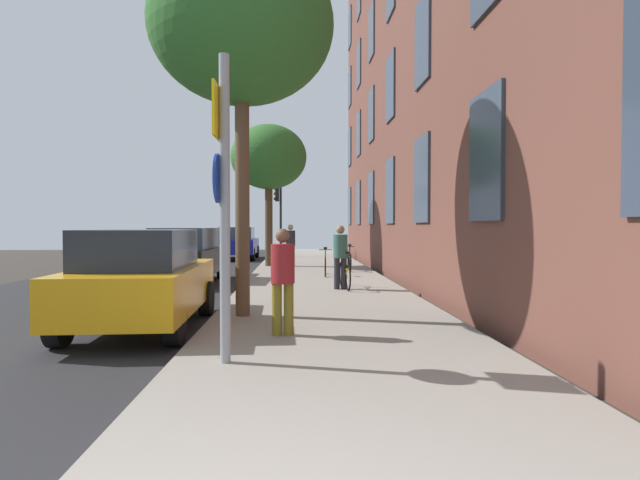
{
  "coord_description": "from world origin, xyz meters",
  "views": [
    {
      "loc": [
        0.47,
        -1.92,
        1.69
      ],
      "look_at": [
        1.17,
        13.37,
        1.28
      ],
      "focal_mm": 29.54,
      "sensor_mm": 36.0,
      "label": 1
    }
  ],
  "objects_px": {
    "traffic_light": "(279,207)",
    "tree_near": "(242,27)",
    "pedestrian_2": "(291,242)",
    "pedestrian_1": "(340,253)",
    "car_1": "(187,255)",
    "bicycle_0": "(345,274)",
    "sign_post": "(223,191)",
    "pedestrian_0": "(283,274)",
    "car_2": "(238,243)",
    "tree_far": "(269,158)",
    "car_0": "(142,278)",
    "bicycle_1": "(325,264)",
    "bicycle_2": "(349,260)"
  },
  "relations": [
    {
      "from": "sign_post",
      "to": "bicycle_2",
      "type": "relative_size",
      "value": 2.14
    },
    {
      "from": "car_1",
      "to": "sign_post",
      "type": "bearing_deg",
      "value": -75.98
    },
    {
      "from": "tree_far",
      "to": "pedestrian_1",
      "type": "xyz_separation_m",
      "value": [
        2.17,
        -7.73,
        -3.33
      ]
    },
    {
      "from": "sign_post",
      "to": "bicycle_2",
      "type": "height_order",
      "value": "sign_post"
    },
    {
      "from": "traffic_light",
      "to": "car_2",
      "type": "height_order",
      "value": "traffic_light"
    },
    {
      "from": "traffic_light",
      "to": "tree_near",
      "type": "bearing_deg",
      "value": -90.14
    },
    {
      "from": "tree_far",
      "to": "car_2",
      "type": "xyz_separation_m",
      "value": [
        -1.87,
        5.9,
        -3.52
      ]
    },
    {
      "from": "tree_far",
      "to": "bicycle_2",
      "type": "xyz_separation_m",
      "value": [
        2.94,
        -2.35,
        -3.88
      ]
    },
    {
      "from": "sign_post",
      "to": "pedestrian_0",
      "type": "relative_size",
      "value": 2.29
    },
    {
      "from": "bicycle_0",
      "to": "pedestrian_0",
      "type": "bearing_deg",
      "value": -104.2
    },
    {
      "from": "bicycle_1",
      "to": "pedestrian_2",
      "type": "bearing_deg",
      "value": 105.95
    },
    {
      "from": "tree_far",
      "to": "tree_near",
      "type": "bearing_deg",
      "value": -89.34
    },
    {
      "from": "sign_post",
      "to": "pedestrian_2",
      "type": "relative_size",
      "value": 2.16
    },
    {
      "from": "pedestrian_1",
      "to": "car_1",
      "type": "distance_m",
      "value": 5.04
    },
    {
      "from": "pedestrian_2",
      "to": "car_2",
      "type": "bearing_deg",
      "value": 114.24
    },
    {
      "from": "tree_near",
      "to": "pedestrian_1",
      "type": "distance_m",
      "value": 5.92
    },
    {
      "from": "sign_post",
      "to": "pedestrian_1",
      "type": "xyz_separation_m",
      "value": [
        1.93,
        6.93,
        -1.07
      ]
    },
    {
      "from": "sign_post",
      "to": "bicycle_1",
      "type": "relative_size",
      "value": 2.19
    },
    {
      "from": "pedestrian_2",
      "to": "bicycle_0",
      "type": "bearing_deg",
      "value": -79.11
    },
    {
      "from": "sign_post",
      "to": "car_1",
      "type": "height_order",
      "value": "sign_post"
    },
    {
      "from": "tree_near",
      "to": "car_1",
      "type": "distance_m",
      "value": 8.0
    },
    {
      "from": "tree_near",
      "to": "car_1",
      "type": "bearing_deg",
      "value": 109.76
    },
    {
      "from": "bicycle_1",
      "to": "pedestrian_1",
      "type": "distance_m",
      "value": 3.64
    },
    {
      "from": "bicycle_1",
      "to": "bicycle_2",
      "type": "relative_size",
      "value": 0.98
    },
    {
      "from": "sign_post",
      "to": "car_0",
      "type": "relative_size",
      "value": 0.87
    },
    {
      "from": "bicycle_2",
      "to": "pedestrian_1",
      "type": "xyz_separation_m",
      "value": [
        -0.78,
        -5.38,
        0.54
      ]
    },
    {
      "from": "tree_far",
      "to": "car_2",
      "type": "bearing_deg",
      "value": 107.61
    },
    {
      "from": "pedestrian_0",
      "to": "pedestrian_1",
      "type": "relative_size",
      "value": 0.97
    },
    {
      "from": "tree_near",
      "to": "bicycle_1",
      "type": "height_order",
      "value": "tree_near"
    },
    {
      "from": "car_1",
      "to": "bicycle_0",
      "type": "bearing_deg",
      "value": -29.12
    },
    {
      "from": "pedestrian_1",
      "to": "tree_near",
      "type": "bearing_deg",
      "value": -118.43
    },
    {
      "from": "bicycle_0",
      "to": "bicycle_2",
      "type": "relative_size",
      "value": 0.98
    },
    {
      "from": "bicycle_1",
      "to": "car_1",
      "type": "distance_m",
      "value": 4.27
    },
    {
      "from": "tree_near",
      "to": "tree_far",
      "type": "relative_size",
      "value": 1.16
    },
    {
      "from": "bicycle_1",
      "to": "car_2",
      "type": "height_order",
      "value": "car_2"
    },
    {
      "from": "tree_near",
      "to": "car_0",
      "type": "bearing_deg",
      "value": -157.88
    },
    {
      "from": "pedestrian_0",
      "to": "car_2",
      "type": "distance_m",
      "value": 19.29
    },
    {
      "from": "pedestrian_0",
      "to": "bicycle_0",
      "type": "bearing_deg",
      "value": 75.8
    },
    {
      "from": "pedestrian_0",
      "to": "sign_post",
      "type": "bearing_deg",
      "value": -113.48
    },
    {
      "from": "tree_near",
      "to": "pedestrian_2",
      "type": "distance_m",
      "value": 12.07
    },
    {
      "from": "bicycle_0",
      "to": "bicycle_2",
      "type": "height_order",
      "value": "bicycle_0"
    },
    {
      "from": "sign_post",
      "to": "car_0",
      "type": "distance_m",
      "value": 3.28
    },
    {
      "from": "traffic_light",
      "to": "tree_far",
      "type": "xyz_separation_m",
      "value": [
        -0.18,
        -6.51,
        1.71
      ]
    },
    {
      "from": "bicycle_2",
      "to": "car_0",
      "type": "bearing_deg",
      "value": -114.04
    },
    {
      "from": "tree_far",
      "to": "pedestrian_0",
      "type": "distance_m",
      "value": 13.63
    },
    {
      "from": "tree_far",
      "to": "car_1",
      "type": "distance_m",
      "value": 6.59
    },
    {
      "from": "bicycle_0",
      "to": "bicycle_1",
      "type": "distance_m",
      "value": 3.48
    },
    {
      "from": "tree_far",
      "to": "bicycle_0",
      "type": "distance_m",
      "value": 8.84
    },
    {
      "from": "traffic_light",
      "to": "pedestrian_2",
      "type": "bearing_deg",
      "value": -84.21
    },
    {
      "from": "sign_post",
      "to": "traffic_light",
      "type": "relative_size",
      "value": 0.95
    }
  ]
}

